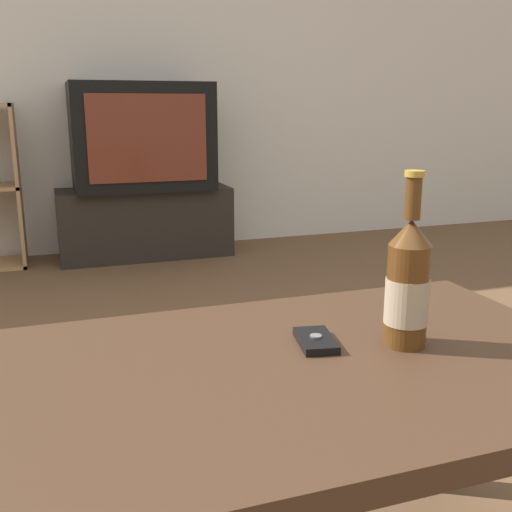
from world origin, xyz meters
TOP-DOWN VIEW (x-y plane):
  - back_wall at (0.00, 3.02)m, footprint 8.00×0.05m
  - coffee_table at (0.00, 0.00)m, footprint 1.17×0.63m
  - tv_stand at (0.25, 2.77)m, footprint 1.02×0.36m
  - television at (0.25, 2.76)m, footprint 0.80×0.48m
  - beer_bottle at (0.27, 0.01)m, footprint 0.07×0.07m
  - cell_phone at (0.13, 0.06)m, footprint 0.08×0.11m

SIDE VIEW (x-z plane):
  - tv_stand at x=0.25m, z-range 0.00..0.41m
  - coffee_table at x=0.00m, z-range 0.17..0.66m
  - cell_phone at x=0.13m, z-range 0.49..0.51m
  - beer_bottle at x=0.27m, z-range 0.45..0.75m
  - television at x=0.25m, z-range 0.41..1.03m
  - back_wall at x=0.00m, z-range 0.00..2.60m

